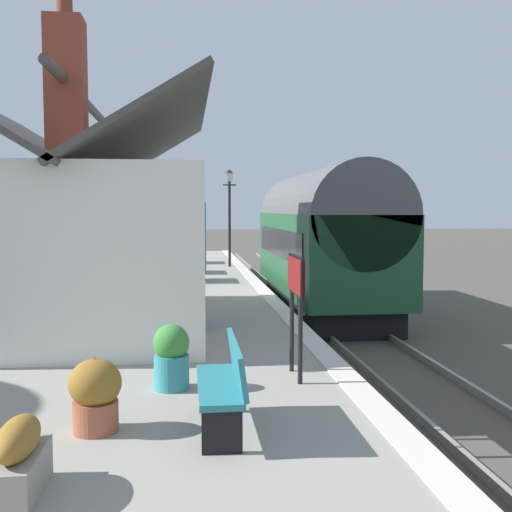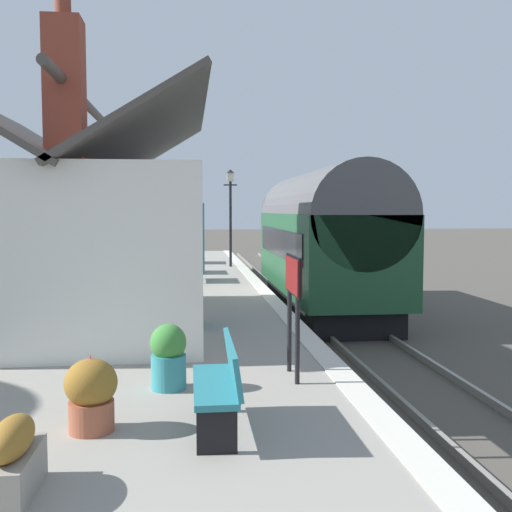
% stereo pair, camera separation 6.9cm
% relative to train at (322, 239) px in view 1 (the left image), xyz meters
% --- Properties ---
extents(ground_plane, '(160.00, 160.00, 0.00)m').
position_rel_train_xyz_m(ground_plane, '(-2.45, 0.90, -2.22)').
color(ground_plane, '#4C473F').
extents(platform, '(32.00, 6.29, 0.97)m').
position_rel_train_xyz_m(platform, '(-2.45, 5.04, -1.73)').
color(platform, gray).
rests_on(platform, ground).
extents(platform_edge_coping, '(32.00, 0.36, 0.02)m').
position_rel_train_xyz_m(platform_edge_coping, '(-2.45, 2.08, -1.24)').
color(platform_edge_coping, beige).
rests_on(platform_edge_coping, platform).
extents(rail_near, '(52.00, 0.08, 0.14)m').
position_rel_train_xyz_m(rail_near, '(-2.45, -0.72, -2.15)').
color(rail_near, gray).
rests_on(rail_near, ground).
extents(rail_far, '(52.00, 0.08, 0.14)m').
position_rel_train_xyz_m(rail_far, '(-2.45, 0.72, -2.15)').
color(rail_far, gray).
rests_on(rail_far, ground).
extents(train, '(9.37, 2.73, 4.32)m').
position_rel_train_xyz_m(train, '(0.00, 0.00, 0.00)').
color(train, black).
rests_on(train, ground).
extents(station_building, '(7.10, 4.35, 5.38)m').
position_rel_train_xyz_m(station_building, '(-6.39, 5.89, 0.29)').
color(station_building, white).
rests_on(station_building, platform).
extents(bench_by_lamp, '(1.41, 0.45, 0.88)m').
position_rel_train_xyz_m(bench_by_lamp, '(0.17, 3.85, -0.77)').
color(bench_by_lamp, '#26727F').
rests_on(bench_by_lamp, platform).
extents(bench_near_building, '(1.42, 0.49, 0.88)m').
position_rel_train_xyz_m(bench_near_building, '(6.44, 3.86, -0.77)').
color(bench_near_building, '#26727F').
rests_on(bench_near_building, platform).
extents(bench_mid_platform, '(1.40, 0.43, 0.88)m').
position_rel_train_xyz_m(bench_mid_platform, '(2.66, 4.04, -0.77)').
color(bench_mid_platform, '#26727F').
rests_on(bench_mid_platform, platform).
extents(bench_platform_end, '(1.40, 0.43, 0.88)m').
position_rel_train_xyz_m(bench_platform_end, '(-12.35, 3.75, -0.77)').
color(bench_platform_end, '#26727F').
rests_on(bench_platform_end, platform).
extents(planter_bench_right, '(0.43, 0.43, 0.79)m').
position_rel_train_xyz_m(planter_bench_right, '(-10.89, 4.30, -0.85)').
color(planter_bench_right, teal).
rests_on(planter_bench_right, platform).
extents(planter_edge_far, '(0.81, 0.32, 0.60)m').
position_rel_train_xyz_m(planter_edge_far, '(-13.55, 5.37, -0.96)').
color(planter_edge_far, gray).
rests_on(planter_edge_far, platform).
extents(planter_corner_building, '(0.55, 0.55, 0.79)m').
position_rel_train_xyz_m(planter_corner_building, '(7.85, 4.90, -0.82)').
color(planter_corner_building, black).
rests_on(planter_corner_building, platform).
extents(planter_bench_left, '(0.51, 0.51, 0.76)m').
position_rel_train_xyz_m(planter_bench_left, '(-12.23, 5.00, -0.87)').
color(planter_bench_left, '#9E5138').
rests_on(planter_bench_left, platform).
extents(planter_edge_near, '(0.57, 0.57, 0.78)m').
position_rel_train_xyz_m(planter_edge_near, '(1.26, 6.40, -0.83)').
color(planter_edge_near, gray).
rests_on(planter_edge_near, platform).
extents(lamp_post_platform, '(0.32, 0.50, 3.65)m').
position_rel_train_xyz_m(lamp_post_platform, '(4.75, 2.49, 1.31)').
color(lamp_post_platform, black).
rests_on(lamp_post_platform, platform).
extents(station_sign_board, '(0.96, 0.06, 1.57)m').
position_rel_train_xyz_m(station_sign_board, '(-10.56, 2.73, -0.06)').
color(station_sign_board, black).
rests_on(station_sign_board, platform).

